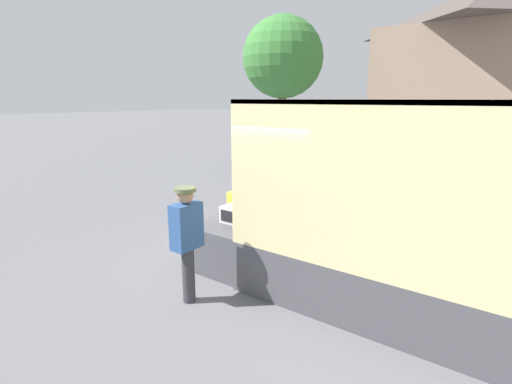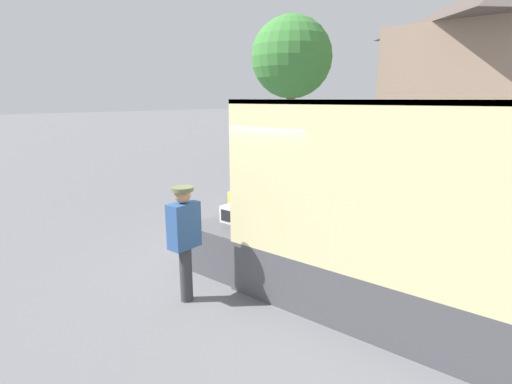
% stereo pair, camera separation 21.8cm
% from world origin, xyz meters
% --- Properties ---
extents(ground_plane, '(160.00, 160.00, 0.00)m').
position_xyz_m(ground_plane, '(0.00, 0.00, 0.00)').
color(ground_plane, slate).
extents(tailgate_deck, '(1.14, 2.15, 0.78)m').
position_xyz_m(tailgate_deck, '(-0.57, 0.00, 0.39)').
color(tailgate_deck, '#4C4C51').
rests_on(tailgate_deck, ground).
extents(microwave, '(0.55, 0.36, 0.29)m').
position_xyz_m(microwave, '(-0.53, -0.37, 0.93)').
color(microwave, white).
rests_on(microwave, tailgate_deck).
extents(portable_generator, '(0.71, 0.55, 0.63)m').
position_xyz_m(portable_generator, '(-0.58, 0.36, 1.02)').
color(portable_generator, black).
rests_on(portable_generator, tailgate_deck).
extents(orange_bucket, '(0.32, 0.32, 0.40)m').
position_xyz_m(orange_bucket, '(-0.94, 0.05, 0.98)').
color(orange_bucket, yellow).
rests_on(orange_bucket, tailgate_deck).
extents(worker_person, '(0.30, 0.44, 1.69)m').
position_xyz_m(worker_person, '(-0.28, -1.79, 1.04)').
color(worker_person, '#38383D').
rests_on(worker_person, ground).
extents(house_backdrop, '(7.58, 7.13, 7.45)m').
position_xyz_m(house_backdrop, '(0.96, 13.67, 3.80)').
color(house_backdrop, gray).
rests_on(house_backdrop, ground).
extents(street_tree, '(3.30, 3.30, 6.16)m').
position_xyz_m(street_tree, '(-5.76, 8.90, 4.48)').
color(street_tree, brown).
rests_on(street_tree, ground).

